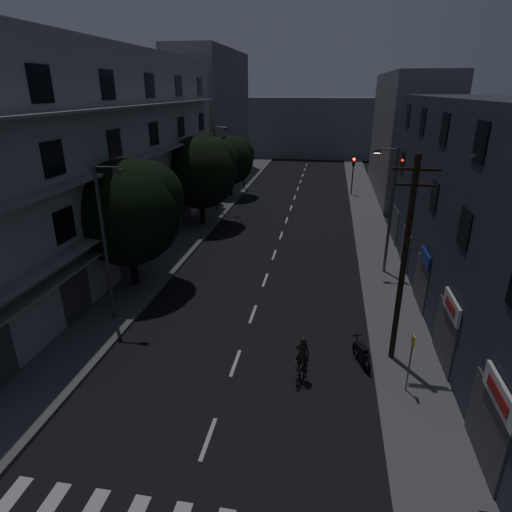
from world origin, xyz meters
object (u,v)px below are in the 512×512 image
(motorcycle, at_px, (362,354))
(utility_pole, at_px, (404,259))
(cyclist, at_px, (302,365))
(bus_stop_sign, at_px, (411,353))

(motorcycle, bearing_deg, utility_pole, 2.86)
(utility_pole, relative_size, motorcycle, 4.91)
(motorcycle, xyz_separation_m, cyclist, (-2.53, -1.53, 0.21))
(cyclist, bearing_deg, utility_pole, 38.01)
(utility_pole, height_order, cyclist, utility_pole)
(bus_stop_sign, distance_m, cyclist, 4.35)
(motorcycle, relative_size, cyclist, 0.89)
(utility_pole, xyz_separation_m, motorcycle, (-1.36, -0.55, -4.38))
(utility_pole, xyz_separation_m, cyclist, (-3.89, -2.08, -4.18))
(motorcycle, height_order, cyclist, cyclist)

